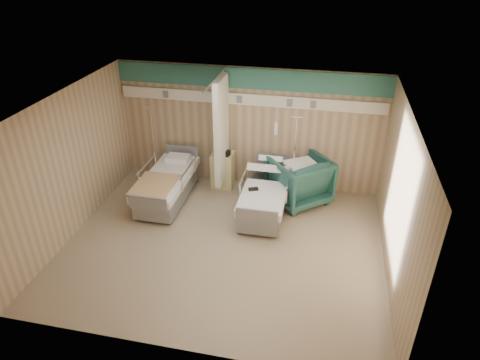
% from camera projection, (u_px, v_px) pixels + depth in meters
% --- Properties ---
extents(ground, '(6.00, 5.00, 0.00)m').
position_uv_depth(ground, '(224.00, 244.00, 8.27)').
color(ground, gray).
rests_on(ground, ground).
extents(room_walls, '(6.04, 5.04, 2.82)m').
position_uv_depth(room_walls, '(223.00, 152.00, 7.58)').
color(room_walls, tan).
rests_on(room_walls, ground).
extents(bed_right, '(1.00, 2.16, 0.63)m').
position_uv_depth(bed_right, '(265.00, 199.00, 9.12)').
color(bed_right, white).
rests_on(bed_right, ground).
extents(bed_left, '(1.00, 2.16, 0.63)m').
position_uv_depth(bed_left, '(168.00, 188.00, 9.51)').
color(bed_left, white).
rests_on(bed_left, ground).
extents(bedside_cabinet, '(0.50, 0.48, 0.85)m').
position_uv_depth(bedside_cabinet, '(223.00, 170.00, 10.04)').
color(bedside_cabinet, '#D5CD85').
rests_on(bedside_cabinet, ground).
extents(visitor_armchair, '(1.63, 1.63, 1.07)m').
position_uv_depth(visitor_armchair, '(299.00, 180.00, 9.40)').
color(visitor_armchair, '#1F4D47').
rests_on(visitor_armchair, ground).
extents(waffle_blanket, '(0.83, 0.81, 0.07)m').
position_uv_depth(waffle_blanket, '(302.00, 157.00, 9.09)').
color(waffle_blanket, white).
rests_on(waffle_blanket, visitor_armchair).
extents(iv_stand_right, '(0.35, 0.35, 1.96)m').
position_uv_depth(iv_stand_right, '(292.00, 182.00, 9.58)').
color(iv_stand_right, silver).
rests_on(iv_stand_right, ground).
extents(iv_stand_left, '(0.33, 0.33, 1.85)m').
position_uv_depth(iv_stand_left, '(156.00, 165.00, 10.37)').
color(iv_stand_left, silver).
rests_on(iv_stand_left, ground).
extents(call_remote, '(0.22, 0.16, 0.04)m').
position_uv_depth(call_remote, '(253.00, 189.00, 8.81)').
color(call_remote, black).
rests_on(call_remote, bed_right).
extents(tan_blanket, '(0.83, 1.04, 0.04)m').
position_uv_depth(tan_blanket, '(155.00, 185.00, 8.97)').
color(tan_blanket, tan).
rests_on(tan_blanket, bed_left).
extents(toiletry_bag, '(0.27, 0.21, 0.13)m').
position_uv_depth(toiletry_bag, '(225.00, 153.00, 9.71)').
color(toiletry_bag, black).
rests_on(toiletry_bag, bedside_cabinet).
extents(white_cup, '(0.12, 0.12, 0.13)m').
position_uv_depth(white_cup, '(218.00, 149.00, 9.88)').
color(white_cup, white).
rests_on(white_cup, bedside_cabinet).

